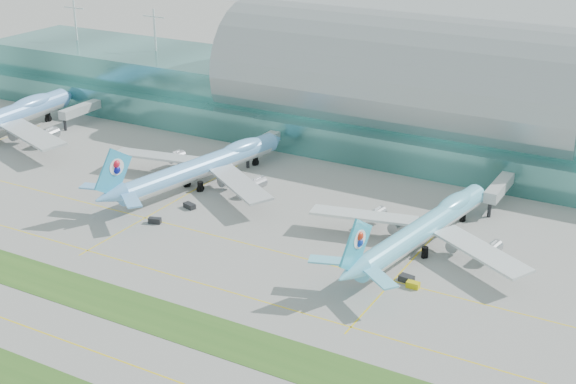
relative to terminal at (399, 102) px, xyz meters
The scene contains 12 objects.
ground 129.58m from the terminal, 90.00° to the right, with size 700.00×700.00×0.00m, color gray.
terminal is the anchor object (origin of this frame).
grass_strip_far 127.58m from the terminal, 90.00° to the right, with size 420.00×12.00×0.08m, color #2D591E.
taxiline_b 143.50m from the terminal, 90.00° to the right, with size 420.00×0.35×0.01m, color yellow.
taxiline_c 111.70m from the terminal, 90.01° to the right, with size 420.00×0.35×0.01m, color yellow.
taxiline_d 89.92m from the terminal, 90.01° to the right, with size 420.00×0.35×0.01m, color yellow.
airliner_b 71.39m from the terminal, 119.29° to the right, with size 61.29×70.50×19.55m.
airliner_c 78.91m from the terminal, 63.16° to the right, with size 58.46×67.01×18.49m.
gse_c 96.17m from the terminal, 108.64° to the right, with size 3.26×1.54×1.49m, color black.
gse_d 83.96m from the terminal, 109.97° to the right, with size 3.47×1.84×1.40m, color black.
gse_e 99.05m from the terminal, 65.71° to the right, with size 2.85×1.65×1.41m, color #C3B00B.
gse_f 96.31m from the terminal, 66.49° to the right, with size 3.23×2.07×1.42m, color black.
Camera 1 is at (92.37, -109.22, 86.89)m, focal length 50.00 mm.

